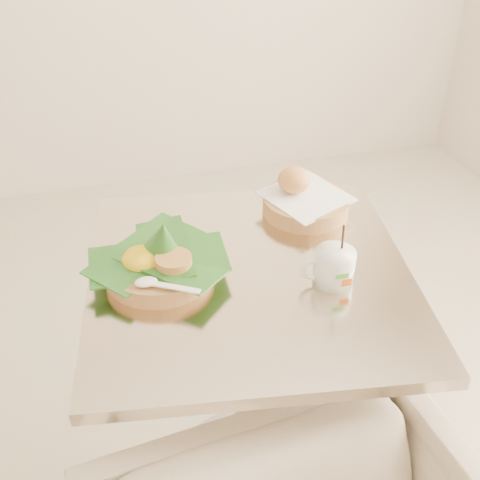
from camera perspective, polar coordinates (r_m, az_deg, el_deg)
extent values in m
plane|color=#C1B69B|center=(1.87, -4.18, -21.59)|extent=(3.60, 3.60, 0.00)
cylinder|color=gray|center=(1.86, 0.73, -21.19)|extent=(0.44, 0.44, 0.03)
cylinder|color=gray|center=(1.58, 0.83, -13.89)|extent=(0.07, 0.07, 0.69)
cube|color=beige|center=(1.33, 0.96, -3.54)|extent=(0.79, 0.79, 0.03)
cylinder|color=tan|center=(1.31, -7.66, -2.59)|extent=(0.23, 0.23, 0.04)
cone|color=#235A19|center=(1.28, -7.43, 0.12)|extent=(0.12, 0.14, 0.12)
ellipsoid|color=yellow|center=(1.30, -9.24, -1.80)|extent=(0.09, 0.09, 0.05)
cylinder|color=#CC9347|center=(1.27, -6.31, -2.00)|extent=(0.08, 0.08, 0.02)
cylinder|color=tan|center=(1.52, 6.23, 3.42)|extent=(0.22, 0.22, 0.04)
cube|color=white|center=(1.51, 6.28, 4.15)|extent=(0.24, 0.24, 0.01)
ellipsoid|color=#B8612A|center=(1.50, 5.14, 5.70)|extent=(0.08, 0.08, 0.06)
cylinder|color=white|center=(1.29, 8.93, -2.50)|extent=(0.09, 0.09, 0.08)
torus|color=white|center=(1.27, 6.86, -2.78)|extent=(0.05, 0.01, 0.05)
cylinder|color=#421D12|center=(1.27, 9.06, -1.29)|extent=(0.08, 0.08, 0.01)
cylinder|color=black|center=(1.26, 9.69, -0.22)|extent=(0.02, 0.04, 0.11)
cube|color=green|center=(1.25, 9.69, -3.43)|extent=(0.03, 0.00, 0.01)
cube|color=orange|center=(1.27, 10.09, -4.01)|extent=(0.02, 0.00, 0.02)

